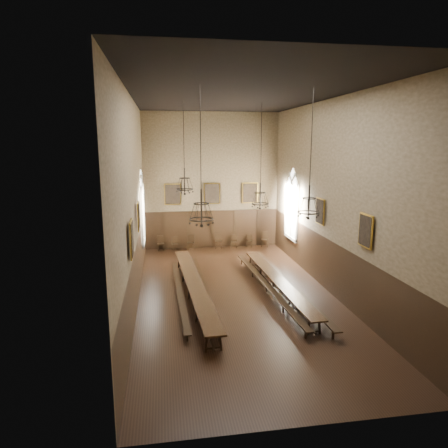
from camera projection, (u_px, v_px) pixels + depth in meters
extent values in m
cube|color=black|center=(236.00, 295.00, 18.70)|extent=(9.00, 18.00, 0.02)
cube|color=black|center=(237.00, 95.00, 16.92)|extent=(9.00, 18.00, 0.02)
cube|color=#836D51|center=(212.00, 181.00, 26.54)|extent=(9.00, 0.02, 9.00)
cube|color=#836D51|center=(309.00, 254.00, 9.08)|extent=(9.00, 0.02, 9.00)
cube|color=#836D51|center=(133.00, 202.00, 17.13)|extent=(0.02, 18.00, 9.00)
cube|color=#836D51|center=(332.00, 198.00, 18.49)|extent=(0.02, 18.00, 9.00)
cube|color=black|center=(194.00, 282.00, 18.07)|extent=(1.31, 10.66, 0.07)
cube|color=black|center=(278.00, 279.00, 18.77)|extent=(1.03, 9.42, 0.07)
cube|color=black|center=(179.00, 290.00, 18.26)|extent=(0.47, 9.01, 0.05)
cube|color=black|center=(204.00, 287.00, 18.53)|extent=(0.45, 9.61, 0.05)
cube|color=black|center=(266.00, 284.00, 18.89)|extent=(0.86, 10.09, 0.05)
cube|color=black|center=(287.00, 282.00, 19.15)|extent=(0.65, 10.74, 0.05)
cube|color=black|center=(161.00, 244.00, 26.41)|extent=(0.47, 0.47, 0.05)
cube|color=black|center=(161.00, 239.00, 26.54)|extent=(0.43, 0.08, 0.51)
cube|color=black|center=(175.00, 244.00, 26.43)|extent=(0.44, 0.44, 0.05)
cube|color=black|center=(175.00, 240.00, 26.55)|extent=(0.40, 0.08, 0.48)
cube|color=black|center=(191.00, 243.00, 26.59)|extent=(0.54, 0.54, 0.05)
cube|color=black|center=(190.00, 238.00, 26.72)|extent=(0.43, 0.16, 0.52)
cube|color=black|center=(218.00, 241.00, 26.97)|extent=(0.50, 0.50, 0.05)
cube|color=black|center=(218.00, 237.00, 27.10)|extent=(0.45, 0.10, 0.53)
cube|color=black|center=(234.00, 242.00, 27.02)|extent=(0.50, 0.50, 0.05)
cube|color=black|center=(234.00, 238.00, 27.14)|extent=(0.40, 0.14, 0.48)
cube|color=black|center=(249.00, 241.00, 27.28)|extent=(0.49, 0.49, 0.05)
cube|color=black|center=(249.00, 237.00, 27.40)|extent=(0.37, 0.16, 0.46)
cube|color=black|center=(265.00, 240.00, 27.38)|extent=(0.56, 0.56, 0.05)
cube|color=black|center=(264.00, 235.00, 27.51)|extent=(0.45, 0.16, 0.55)
cylinder|color=black|center=(184.00, 135.00, 19.38)|extent=(0.03, 0.03, 3.21)
torus|color=black|center=(185.00, 189.00, 19.91)|extent=(0.86, 0.86, 0.05)
torus|color=black|center=(185.00, 178.00, 19.80)|extent=(0.55, 0.55, 0.04)
cylinder|color=black|center=(185.00, 180.00, 19.82)|extent=(0.06, 0.06, 1.21)
cylinder|color=black|center=(261.00, 143.00, 20.50)|extent=(0.03, 0.03, 4.04)
torus|color=black|center=(260.00, 204.00, 21.12)|extent=(0.91, 0.91, 0.05)
torus|color=black|center=(260.00, 193.00, 21.00)|extent=(0.58, 0.58, 0.04)
cylinder|color=black|center=(260.00, 195.00, 21.02)|extent=(0.06, 0.06, 1.29)
cylinder|color=black|center=(201.00, 138.00, 14.11)|extent=(0.03, 0.03, 3.65)
torus|color=black|center=(201.00, 219.00, 14.69)|extent=(0.91, 0.91, 0.05)
torus|color=black|center=(201.00, 204.00, 14.58)|extent=(0.58, 0.58, 0.04)
cylinder|color=black|center=(201.00, 206.00, 14.60)|extent=(0.06, 0.06, 1.28)
cylinder|color=black|center=(312.00, 137.00, 14.91)|extent=(0.03, 0.03, 3.59)
torus|color=black|center=(308.00, 212.00, 15.48)|extent=(0.86, 0.86, 0.05)
torus|color=black|center=(309.00, 198.00, 15.37)|extent=(0.54, 0.54, 0.04)
cylinder|color=black|center=(309.00, 201.00, 15.39)|extent=(0.06, 0.06, 1.21)
cube|color=#A78028|center=(173.00, 194.00, 26.18)|extent=(1.10, 0.12, 1.40)
cube|color=black|center=(173.00, 194.00, 26.18)|extent=(0.98, 0.02, 1.28)
cube|color=#A78028|center=(212.00, 194.00, 26.57)|extent=(1.10, 0.12, 1.40)
cube|color=black|center=(212.00, 194.00, 26.57)|extent=(0.98, 0.02, 1.28)
cube|color=#A78028|center=(250.00, 193.00, 26.96)|extent=(1.10, 0.12, 1.40)
cube|color=black|center=(250.00, 193.00, 26.96)|extent=(0.98, 0.02, 1.28)
cube|color=#A78028|center=(138.00, 216.00, 18.28)|extent=(0.12, 1.00, 1.30)
cube|color=black|center=(138.00, 216.00, 18.28)|extent=(0.02, 0.88, 1.18)
cube|color=#A78028|center=(131.00, 239.00, 13.92)|extent=(0.12, 1.00, 1.30)
cube|color=black|center=(131.00, 239.00, 13.92)|extent=(0.02, 0.88, 1.18)
cube|color=#A78028|center=(320.00, 211.00, 19.60)|extent=(0.12, 1.00, 1.30)
cube|color=black|center=(320.00, 211.00, 19.60)|extent=(0.02, 0.88, 1.18)
cube|color=#A78028|center=(366.00, 231.00, 15.24)|extent=(0.12, 1.00, 1.30)
cube|color=black|center=(366.00, 231.00, 15.24)|extent=(0.02, 0.88, 1.18)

